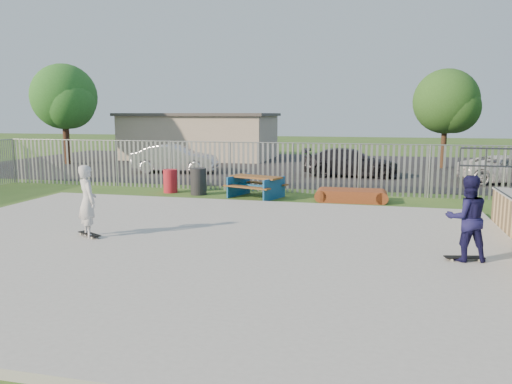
% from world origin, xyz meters
% --- Properties ---
extents(ground, '(120.00, 120.00, 0.00)m').
position_xyz_m(ground, '(0.00, 0.00, 0.00)').
color(ground, '#345D20').
rests_on(ground, ground).
extents(concrete_slab, '(15.00, 12.00, 0.15)m').
position_xyz_m(concrete_slab, '(0.00, 0.00, 0.07)').
color(concrete_slab, '#A1A19C').
rests_on(concrete_slab, ground).
extents(fence, '(26.04, 16.02, 2.00)m').
position_xyz_m(fence, '(1.00, 4.59, 1.00)').
color(fence, gray).
rests_on(fence, ground).
extents(picnic_table, '(2.35, 2.14, 0.82)m').
position_xyz_m(picnic_table, '(-0.16, 7.54, 0.42)').
color(picnic_table, brown).
rests_on(picnic_table, ground).
extents(funbox, '(2.18, 1.14, 0.43)m').
position_xyz_m(funbox, '(3.41, 7.50, 0.21)').
color(funbox, brown).
rests_on(funbox, ground).
extents(trash_bin_red, '(0.56, 0.56, 0.94)m').
position_xyz_m(trash_bin_red, '(-3.80, 7.89, 0.47)').
color(trash_bin_red, '#AE1A26').
rests_on(trash_bin_red, ground).
extents(trash_bin_grey, '(0.63, 0.63, 1.05)m').
position_xyz_m(trash_bin_grey, '(-2.51, 7.65, 0.52)').
color(trash_bin_grey, black).
rests_on(trash_bin_grey, ground).
extents(parking_lot, '(40.00, 18.00, 0.02)m').
position_xyz_m(parking_lot, '(0.00, 19.00, 0.01)').
color(parking_lot, black).
rests_on(parking_lot, ground).
extents(car_silver, '(4.68, 2.05, 1.50)m').
position_xyz_m(car_silver, '(-6.25, 14.22, 0.77)').
color(car_silver, silver).
rests_on(car_silver, parking_lot).
extents(car_dark, '(4.90, 2.10, 1.41)m').
position_xyz_m(car_dark, '(2.99, 14.82, 0.72)').
color(car_dark, black).
rests_on(car_dark, parking_lot).
extents(car_white, '(4.80, 2.70, 1.27)m').
position_xyz_m(car_white, '(10.18, 13.90, 0.65)').
color(car_white, silver).
rests_on(car_white, parking_lot).
extents(building, '(10.40, 6.40, 3.20)m').
position_xyz_m(building, '(-8.00, 23.00, 1.61)').
color(building, '#C1AF94').
rests_on(building, ground).
extents(tree_left, '(4.03, 4.03, 6.22)m').
position_xyz_m(tree_left, '(-14.76, 17.10, 4.18)').
color(tree_left, '#462A1C').
rests_on(tree_left, ground).
extents(tree_mid, '(3.70, 3.70, 5.71)m').
position_xyz_m(tree_mid, '(8.01, 20.14, 3.84)').
color(tree_mid, '#452D1B').
rests_on(tree_mid, ground).
extents(skateboard_a, '(0.82, 0.37, 0.08)m').
position_xyz_m(skateboard_a, '(6.10, 0.05, 0.19)').
color(skateboard_a, black).
rests_on(skateboard_a, concrete_slab).
extents(skateboard_b, '(0.79, 0.57, 0.08)m').
position_xyz_m(skateboard_b, '(-2.57, 0.03, 0.19)').
color(skateboard_b, black).
rests_on(skateboard_b, concrete_slab).
extents(skater_navy, '(0.99, 0.84, 1.77)m').
position_xyz_m(skater_navy, '(6.10, 0.05, 1.04)').
color(skater_navy, '#15143F').
rests_on(skater_navy, concrete_slab).
extents(skater_white, '(0.77, 0.74, 1.77)m').
position_xyz_m(skater_white, '(-2.57, 0.03, 1.04)').
color(skater_white, silver).
rests_on(skater_white, concrete_slab).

